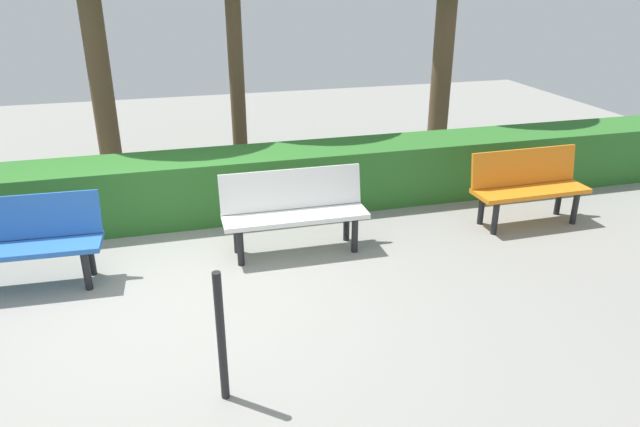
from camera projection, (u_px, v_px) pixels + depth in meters
The scene contains 6 objects.
ground_plane at pixel (169, 297), 5.40m from camera, with size 18.47×18.47×0.00m, color gray.
bench_orange at pixel (528, 184), 6.82m from camera, with size 1.37×0.47×0.86m.
bench_white at pixel (294, 208), 6.13m from camera, with size 1.52×0.48×0.86m.
bench_blue at pixel (9, 240), 5.41m from camera, with size 1.66×0.52×0.86m.
hedge_row at pixel (265, 181), 7.19m from camera, with size 14.47×0.79×0.76m, color #2D6B28.
railing_post_mid at pixel (221, 338), 3.95m from camera, with size 0.06×0.06×1.00m, color black.
Camera 1 is at (-0.12, 4.88, 2.81)m, focal length 32.82 mm.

